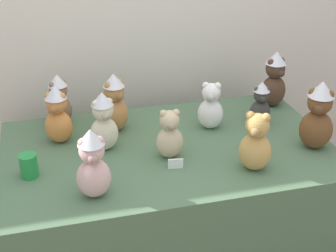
% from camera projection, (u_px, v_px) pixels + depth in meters
% --- Properties ---
extents(display_table, '(1.62, 0.97, 0.72)m').
position_uv_depth(display_table, '(168.00, 206.00, 2.62)').
color(display_table, '#4C6B4C').
rests_on(display_table, ground_plane).
extents(teddy_bear_charcoal, '(0.13, 0.11, 0.25)m').
position_uv_depth(teddy_bear_charcoal, '(261.00, 104.00, 2.62)').
color(teddy_bear_charcoal, '#383533').
rests_on(teddy_bear_charcoal, display_table).
extents(teddy_bear_cocoa, '(0.18, 0.16, 0.33)m').
position_uv_depth(teddy_bear_cocoa, '(274.00, 80.00, 2.81)').
color(teddy_bear_cocoa, '#4C3323').
rests_on(teddy_bear_cocoa, display_table).
extents(teddy_bear_ginger, '(0.17, 0.16, 0.31)m').
position_uv_depth(teddy_bear_ginger, '(58.00, 115.00, 2.43)').
color(teddy_bear_ginger, '#D17F3D').
rests_on(teddy_bear_ginger, display_table).
extents(teddy_bear_blush, '(0.15, 0.13, 0.32)m').
position_uv_depth(teddy_bear_blush, '(93.00, 164.00, 2.02)').
color(teddy_bear_blush, beige).
rests_on(teddy_bear_blush, display_table).
extents(teddy_bear_sand, '(0.14, 0.12, 0.25)m').
position_uv_depth(teddy_bear_sand, '(170.00, 135.00, 2.32)').
color(teddy_bear_sand, '#CCB78E').
rests_on(teddy_bear_sand, display_table).
extents(teddy_bear_chestnut, '(0.21, 0.20, 0.35)m').
position_uv_depth(teddy_bear_chestnut, '(318.00, 116.00, 2.37)').
color(teddy_bear_chestnut, brown).
rests_on(teddy_bear_chestnut, display_table).
extents(teddy_bear_mocha, '(0.17, 0.16, 0.29)m').
position_uv_depth(teddy_bear_mocha, '(59.00, 101.00, 2.61)').
color(teddy_bear_mocha, '#7F6047').
rests_on(teddy_bear_mocha, display_table).
extents(teddy_bear_caramel, '(0.19, 0.18, 0.32)m').
position_uv_depth(teddy_bear_caramel, '(115.00, 103.00, 2.54)').
color(teddy_bear_caramel, '#B27A42').
rests_on(teddy_bear_caramel, display_table).
extents(teddy_bear_snow, '(0.17, 0.16, 0.26)m').
position_uv_depth(teddy_bear_snow, '(211.00, 107.00, 2.58)').
color(teddy_bear_snow, white).
rests_on(teddy_bear_snow, display_table).
extents(teddy_bear_cream, '(0.15, 0.14, 0.30)m').
position_uv_depth(teddy_bear_cream, '(104.00, 122.00, 2.37)').
color(teddy_bear_cream, beige).
rests_on(teddy_bear_cream, display_table).
extents(teddy_bear_honey, '(0.19, 0.18, 0.29)m').
position_uv_depth(teddy_bear_honey, '(256.00, 143.00, 2.21)').
color(teddy_bear_honey, tan).
rests_on(teddy_bear_honey, display_table).
extents(party_cup_green, '(0.08, 0.08, 0.11)m').
position_uv_depth(party_cup_green, '(29.00, 166.00, 2.19)').
color(party_cup_green, '#238C3D').
rests_on(party_cup_green, display_table).
extents(name_card_front_left, '(0.07, 0.02, 0.05)m').
position_uv_depth(name_card_front_left, '(176.00, 164.00, 2.27)').
color(name_card_front_left, white).
rests_on(name_card_front_left, display_table).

